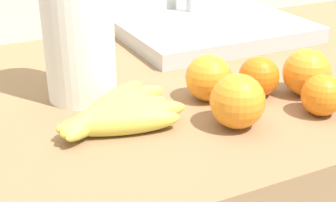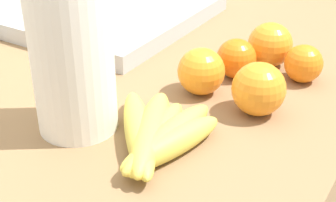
{
  "view_description": "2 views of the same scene",
  "coord_description": "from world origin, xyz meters",
  "px_view_note": "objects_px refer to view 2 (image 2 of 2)",
  "views": [
    {
      "loc": [
        -0.43,
        -0.75,
        1.19
      ],
      "look_at": [
        -0.14,
        -0.16,
        0.89
      ],
      "focal_mm": 52.43,
      "sensor_mm": 36.0,
      "label": 1
    },
    {
      "loc": [
        -0.69,
        -0.44,
        1.25
      ],
      "look_at": [
        -0.16,
        -0.12,
        0.9
      ],
      "focal_mm": 53.46,
      "sensor_mm": 36.0,
      "label": 2
    }
  ],
  "objects_px": {
    "orange_back_left": "(304,64)",
    "sink_basin": "(120,15)",
    "orange_front": "(259,89)",
    "orange_back_right": "(236,58)",
    "paper_towel_roll": "(70,39)",
    "banana_bunch": "(157,136)",
    "orange_center": "(201,71)",
    "orange_right": "(270,45)"
  },
  "relations": [
    {
      "from": "orange_back_left",
      "to": "paper_towel_roll",
      "type": "bearing_deg",
      "value": 143.49
    },
    {
      "from": "sink_basin",
      "to": "orange_back_left",
      "type": "bearing_deg",
      "value": -98.55
    },
    {
      "from": "paper_towel_roll",
      "to": "orange_front",
      "type": "bearing_deg",
      "value": -50.41
    },
    {
      "from": "orange_center",
      "to": "paper_towel_roll",
      "type": "relative_size",
      "value": 0.26
    },
    {
      "from": "paper_towel_roll",
      "to": "orange_center",
      "type": "bearing_deg",
      "value": -29.23
    },
    {
      "from": "orange_center",
      "to": "paper_towel_roll",
      "type": "distance_m",
      "value": 0.23
    },
    {
      "from": "orange_right",
      "to": "paper_towel_roll",
      "type": "height_order",
      "value": "paper_towel_roll"
    },
    {
      "from": "orange_center",
      "to": "paper_towel_roll",
      "type": "xyz_separation_m",
      "value": [
        -0.19,
        0.1,
        0.1
      ]
    },
    {
      "from": "paper_towel_roll",
      "to": "sink_basin",
      "type": "distance_m",
      "value": 0.45
    },
    {
      "from": "orange_back_right",
      "to": "sink_basin",
      "type": "relative_size",
      "value": 0.17
    },
    {
      "from": "orange_center",
      "to": "orange_front",
      "type": "xyz_separation_m",
      "value": [
        -0.01,
        -0.1,
        0.0
      ]
    },
    {
      "from": "orange_right",
      "to": "banana_bunch",
      "type": "bearing_deg",
      "value": 174.6
    },
    {
      "from": "banana_bunch",
      "to": "paper_towel_roll",
      "type": "bearing_deg",
      "value": 95.48
    },
    {
      "from": "orange_back_left",
      "to": "orange_right",
      "type": "distance_m",
      "value": 0.08
    },
    {
      "from": "orange_front",
      "to": "sink_basin",
      "type": "relative_size",
      "value": 0.2
    },
    {
      "from": "banana_bunch",
      "to": "orange_back_right",
      "type": "xyz_separation_m",
      "value": [
        0.26,
        0.0,
        0.01
      ]
    },
    {
      "from": "orange_front",
      "to": "orange_right",
      "type": "height_order",
      "value": "orange_front"
    },
    {
      "from": "orange_right",
      "to": "sink_basin",
      "type": "height_order",
      "value": "sink_basin"
    },
    {
      "from": "orange_back_left",
      "to": "sink_basin",
      "type": "relative_size",
      "value": 0.16
    },
    {
      "from": "orange_back_left",
      "to": "orange_front",
      "type": "xyz_separation_m",
      "value": [
        -0.14,
        0.02,
        0.01
      ]
    },
    {
      "from": "orange_right",
      "to": "sink_basin",
      "type": "bearing_deg",
      "value": 84.53
    },
    {
      "from": "banana_bunch",
      "to": "orange_back_left",
      "type": "xyz_separation_m",
      "value": [
        0.3,
        -0.1,
        0.01
      ]
    },
    {
      "from": "orange_back_left",
      "to": "orange_right",
      "type": "bearing_deg",
      "value": 67.14
    },
    {
      "from": "orange_back_left",
      "to": "orange_right",
      "type": "height_order",
      "value": "orange_right"
    },
    {
      "from": "orange_center",
      "to": "banana_bunch",
      "type": "bearing_deg",
      "value": -171.98
    },
    {
      "from": "orange_back_right",
      "to": "paper_towel_roll",
      "type": "height_order",
      "value": "paper_towel_roll"
    },
    {
      "from": "orange_front",
      "to": "sink_basin",
      "type": "distance_m",
      "value": 0.46
    },
    {
      "from": "banana_bunch",
      "to": "orange_center",
      "type": "relative_size",
      "value": 2.7
    },
    {
      "from": "banana_bunch",
      "to": "orange_right",
      "type": "distance_m",
      "value": 0.33
    },
    {
      "from": "orange_front",
      "to": "orange_center",
      "type": "bearing_deg",
      "value": 82.99
    },
    {
      "from": "orange_back_right",
      "to": "banana_bunch",
      "type": "bearing_deg",
      "value": -179.81
    },
    {
      "from": "banana_bunch",
      "to": "paper_towel_roll",
      "type": "distance_m",
      "value": 0.17
    },
    {
      "from": "banana_bunch",
      "to": "paper_towel_roll",
      "type": "height_order",
      "value": "paper_towel_roll"
    },
    {
      "from": "banana_bunch",
      "to": "sink_basin",
      "type": "distance_m",
      "value": 0.49
    },
    {
      "from": "orange_center",
      "to": "sink_basin",
      "type": "distance_m",
      "value": 0.36
    },
    {
      "from": "orange_back_right",
      "to": "sink_basin",
      "type": "xyz_separation_m",
      "value": [
        0.11,
        0.33,
        -0.02
      ]
    },
    {
      "from": "banana_bunch",
      "to": "orange_right",
      "type": "bearing_deg",
      "value": -5.4
    },
    {
      "from": "orange_center",
      "to": "sink_basin",
      "type": "height_order",
      "value": "sink_basin"
    },
    {
      "from": "paper_towel_roll",
      "to": "orange_back_right",
      "type": "bearing_deg",
      "value": -25.22
    },
    {
      "from": "orange_front",
      "to": "orange_back_right",
      "type": "height_order",
      "value": "orange_front"
    },
    {
      "from": "orange_center",
      "to": "sink_basin",
      "type": "xyz_separation_m",
      "value": [
        0.19,
        0.31,
        -0.02
      ]
    },
    {
      "from": "orange_front",
      "to": "orange_right",
      "type": "xyz_separation_m",
      "value": [
        0.17,
        0.05,
        -0.0
      ]
    }
  ]
}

